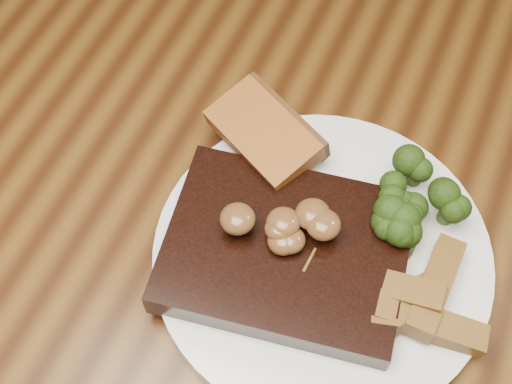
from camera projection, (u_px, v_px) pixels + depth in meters
dining_table at (247, 239)px, 0.70m from camera, size 1.60×0.90×0.75m
plate at (322, 257)px, 0.58m from camera, size 0.33×0.33×0.01m
steak at (285, 252)px, 0.56m from camera, size 0.21×0.17×0.03m
steak_bone at (253, 325)px, 0.54m from camera, size 0.16×0.04×0.02m
mushroom_pile at (284, 222)px, 0.55m from camera, size 0.08×0.08×0.03m
garlic_bread at (263, 147)px, 0.62m from camera, size 0.11×0.09×0.02m
potato_wedges at (402, 295)px, 0.55m from camera, size 0.11×0.11×0.02m
broccoli_cluster at (425, 207)px, 0.58m from camera, size 0.08×0.08×0.04m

